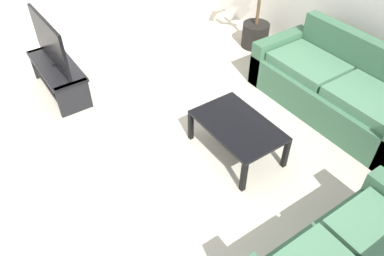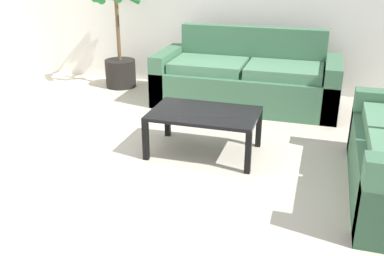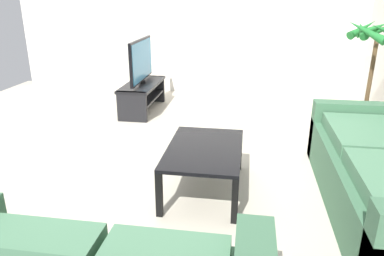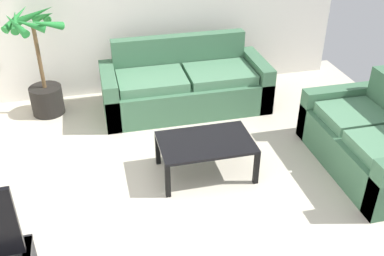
# 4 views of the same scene
# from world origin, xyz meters

# --- Properties ---
(ground_plane) EXTENTS (6.60, 6.60, 0.00)m
(ground_plane) POSITION_xyz_m (0.00, 0.00, 0.00)
(ground_plane) COLOR beige
(couch_main) EXTENTS (2.17, 0.90, 0.90)m
(couch_main) POSITION_xyz_m (0.62, 2.28, 0.30)
(couch_main) COLOR #3F6B4C
(couch_main) RESTS_ON ground
(coffee_table) EXTENTS (0.98, 0.63, 0.41)m
(coffee_table) POSITION_xyz_m (0.50, 0.78, 0.36)
(coffee_table) COLOR black
(coffee_table) RESTS_ON ground
(potted_palm) EXTENTS (0.75, 0.74, 1.40)m
(potted_palm) POSITION_xyz_m (-1.19, 2.55, 0.56)
(potted_palm) COLOR black
(potted_palm) RESTS_ON ground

